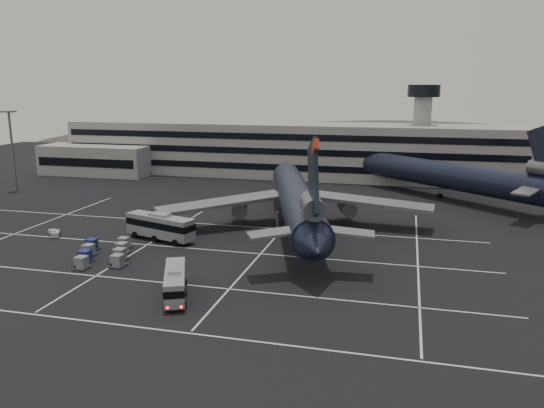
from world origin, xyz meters
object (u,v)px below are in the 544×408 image
Objects in this scene: bus_near at (175,281)px; bus_far at (160,226)px; trijet_main at (296,200)px; uld_cluster at (104,252)px.

bus_near is 0.80× the size of bus_far.
uld_cluster is at bearing -154.92° from trijet_main.
uld_cluster is (-23.29, -20.85, -4.41)m from trijet_main.
trijet_main is 5.67× the size of bus_near.
bus_near is at bearing -33.67° from uld_cluster.
bus_far is (-11.89, 20.63, 0.45)m from bus_near.
bus_far is at bearing 96.88° from bus_near.
bus_far reaches higher than bus_near.
uld_cluster is at bearing 177.77° from bus_far.
trijet_main is at bearing 41.84° from uld_cluster.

